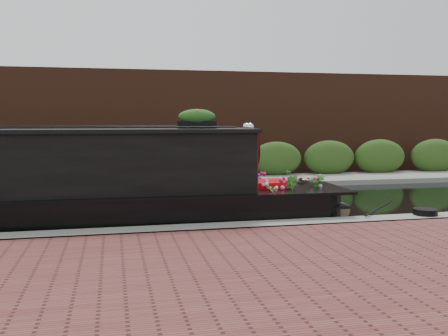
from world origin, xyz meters
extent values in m
plane|color=black|center=(0.00, 0.00, 0.00)|extent=(80.00, 80.00, 0.00)
cube|color=gray|center=(0.00, -3.30, 0.00)|extent=(40.00, 0.60, 0.50)
cube|color=brown|center=(0.00, -7.00, 0.00)|extent=(40.00, 7.00, 0.50)
cube|color=gray|center=(0.00, 4.20, 0.00)|extent=(40.00, 2.40, 0.34)
cube|color=#2C4C19|center=(0.00, 5.10, 0.00)|extent=(40.00, 1.10, 2.80)
cube|color=#4B2619|center=(0.00, 7.20, 0.00)|extent=(40.00, 1.00, 8.00)
cube|color=black|center=(-2.66, -1.89, 1.30)|extent=(8.43, 1.83, 1.23)
cube|color=black|center=(-2.66, -1.89, 1.95)|extent=(8.57, 1.97, 0.07)
cube|color=red|center=(1.56, -1.89, 1.30)|extent=(0.10, 1.60, 1.23)
cube|color=black|center=(0.35, -2.70, 1.37)|extent=(0.82, 0.05, 0.50)
cube|color=red|center=(2.03, -1.89, 0.64)|extent=(0.75, 0.84, 0.46)
sphere|color=white|center=(1.57, -2.02, 2.01)|extent=(0.16, 0.16, 0.16)
sphere|color=white|center=(1.57, -1.76, 2.01)|extent=(0.16, 0.16, 0.16)
cube|color=black|center=(0.48, -1.89, 2.06)|extent=(0.78, 0.23, 0.15)
ellipsoid|color=orange|center=(0.48, -1.89, 2.25)|extent=(0.86, 0.23, 0.22)
imported|color=#2B5E1F|center=(1.84, -2.59, 0.65)|extent=(0.30, 0.31, 0.49)
imported|color=#2B5E1F|center=(2.34, -2.40, 0.71)|extent=(0.33, 0.38, 0.60)
imported|color=#2B5E1F|center=(2.83, -1.40, 0.71)|extent=(0.72, 0.71, 0.60)
imported|color=#2B5E1F|center=(3.02, -2.16, 0.71)|extent=(0.47, 0.47, 0.60)
imported|color=#2B5E1F|center=(1.97, -1.24, 0.65)|extent=(0.21, 0.27, 0.48)
cylinder|color=olive|center=(3.69, -1.89, 0.17)|extent=(0.34, 0.31, 0.34)
cylinder|color=black|center=(4.94, -3.18, 0.31)|extent=(0.48, 0.48, 0.12)
camera|label=1|loc=(-1.21, -11.99, 2.18)|focal=40.00mm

